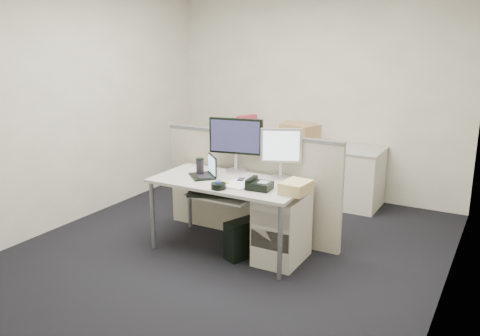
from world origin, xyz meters
The scene contains 28 objects.
floor centered at (0.00, 0.00, -0.01)m, with size 4.00×4.50×0.01m, color black.
wall_back centered at (0.00, 2.25, 1.35)m, with size 4.00×0.02×2.70m, color silver.
wall_front centered at (0.00, -2.25, 1.35)m, with size 4.00×0.02×2.70m, color silver.
wall_left centered at (-2.00, 0.00, 1.35)m, with size 0.02×4.50×2.70m, color silver.
wall_right centered at (2.00, 0.00, 1.35)m, with size 0.02×4.50×2.70m, color silver.
desk centered at (0.00, 0.00, 0.66)m, with size 1.50×0.75×0.73m.
keyboard_tray centered at (0.00, -0.18, 0.62)m, with size 0.62×0.32×0.02m, color #AFAEA3.
drawer_pedestal centered at (0.55, 0.05, 0.33)m, with size 0.40×0.55×0.65m, color beige.
cubicle_partition centered at (0.00, 0.45, 0.55)m, with size 2.00×0.06×1.10m, color #BBB595.
back_counter centered at (0.00, 1.93, 0.36)m, with size 2.00×0.60×0.72m, color beige.
monitor_main centered at (-0.10, 0.32, 1.01)m, with size 0.56×0.22×0.56m, color black.
monitor_small centered at (0.40, 0.32, 0.98)m, with size 0.40×0.20×0.49m, color #B7B7BC.
laptop centered at (-0.30, -0.02, 0.84)m, with size 0.29×0.21×0.21m, color black.
trackball centered at (0.05, -0.28, 0.76)m, with size 0.14×0.14×0.05m, color black.
desk_phone centered at (0.39, -0.11, 0.77)m, with size 0.22×0.18×0.07m, color black.
paper_stack centered at (0.15, -0.08, 0.74)m, with size 0.24×0.30×0.01m, color silver.
sticky_pad centered at (-0.05, -0.15, 0.74)m, with size 0.08×0.08×0.01m, color yellow.
travel_mug centered at (-0.35, 0.02, 0.81)m, with size 0.08×0.08×0.17m, color black.
banana centered at (0.00, -0.15, 0.75)m, with size 0.16×0.04×0.04m, color yellow.
cellphone centered at (0.10, 0.05, 0.74)m, with size 0.06×0.11×0.02m, color black.
manila_folders centered at (0.72, -0.05, 0.78)m, with size 0.22×0.28×0.11m, color tan.
keyboard centered at (-0.05, -0.22, 0.64)m, with size 0.48×0.17×0.03m, color black.
pc_tower_desk centered at (0.20, -0.05, 0.19)m, with size 0.16×0.40×0.38m, color black.
pc_tower_spare_dark centered at (-1.45, 2.03, 0.19)m, with size 0.16×0.41×0.38m, color black.
pc_tower_spare_silver centered at (-1.34, 1.75, 0.22)m, with size 0.19×0.48×0.45m, color #B7B7BC.
cardboard_box_left centered at (-0.05, 1.81, 0.87)m, with size 0.39×0.29×0.29m, color tan.
cardboard_box_right centered at (0.00, 1.81, 0.86)m, with size 0.40×0.31×0.29m, color tan.
red_binder centered at (-0.90, 2.03, 0.87)m, with size 0.07×0.32×0.30m, color #BB2F41.
Camera 1 is at (2.39, -4.08, 2.12)m, focal length 38.00 mm.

